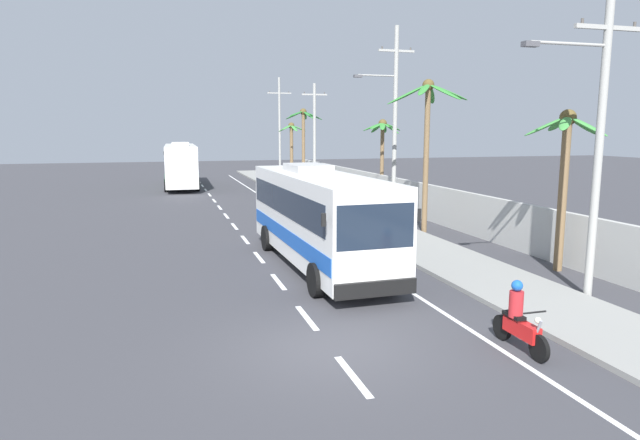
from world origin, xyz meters
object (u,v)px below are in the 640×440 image
(utility_pole_nearest, at_px, (598,128))
(palm_second, at_px, (382,140))
(motorcycle_beside_bus, at_px, (519,322))
(palm_nearest, at_px, (303,131))
(coach_bus_foreground, at_px, (318,215))
(coach_bus_far_lane, at_px, (181,164))
(utility_pole_distant, at_px, (280,126))
(utility_pole_mid, at_px, (394,119))
(palm_fourth, at_px, (427,118))
(utility_pole_far, at_px, (314,136))
(pedestrian_near_kerb, at_px, (370,204))
(palm_third, at_px, (565,159))
(palm_farthest, at_px, (291,142))

(utility_pole_nearest, bearing_deg, palm_second, 84.04)
(motorcycle_beside_bus, distance_m, palm_nearest, 36.44)
(coach_bus_foreground, relative_size, motorcycle_beside_bus, 5.47)
(coach_bus_far_lane, xyz_separation_m, utility_pole_distant, (10.63, 8.68, 3.37))
(motorcycle_beside_bus, distance_m, utility_pole_distant, 48.55)
(motorcycle_beside_bus, bearing_deg, utility_pole_mid, 75.49)
(utility_pole_mid, distance_m, palm_fourth, 3.96)
(utility_pole_distant, bearing_deg, palm_fourth, -90.12)
(utility_pole_far, xyz_separation_m, palm_second, (2.28, -8.66, -0.22))
(motorcycle_beside_bus, bearing_deg, coach_bus_foreground, 103.97)
(utility_pole_far, relative_size, utility_pole_distant, 0.83)
(pedestrian_near_kerb, distance_m, palm_third, 12.38)
(pedestrian_near_kerb, height_order, palm_second, palm_second)
(motorcycle_beside_bus, relative_size, utility_pole_distant, 0.19)
(coach_bus_far_lane, xyz_separation_m, utility_pole_mid, (10.58, -21.44, 3.47))
(utility_pole_nearest, xyz_separation_m, utility_pole_mid, (0.25, 15.06, 0.53))
(coach_bus_far_lane, xyz_separation_m, palm_second, (12.57, -15.04, 2.24))
(palm_farthest, bearing_deg, palm_nearest, -88.03)
(utility_pole_far, bearing_deg, palm_nearest, 93.28)
(coach_bus_foreground, relative_size, palm_farthest, 1.90)
(palm_third, bearing_deg, utility_pole_nearest, -115.68)
(palm_second, xyz_separation_m, palm_third, (-0.85, -18.56, -0.34))
(coach_bus_foreground, relative_size, palm_third, 1.90)
(coach_bus_foreground, height_order, utility_pole_distant, utility_pole_distant)
(palm_farthest, bearing_deg, utility_pole_nearest, -89.47)
(coach_bus_far_lane, distance_m, utility_pole_mid, 24.16)
(palm_second, bearing_deg, palm_third, -92.61)
(palm_third, xyz_separation_m, palm_farthest, (-1.74, 34.06, -0.05))
(utility_pole_nearest, distance_m, palm_nearest, 33.04)
(coach_bus_foreground, bearing_deg, motorcycle_beside_bus, -76.03)
(palm_fourth, bearing_deg, palm_farthest, 91.27)
(pedestrian_near_kerb, relative_size, palm_second, 0.28)
(utility_pole_mid, height_order, palm_nearest, utility_pole_mid)
(utility_pole_mid, xyz_separation_m, palm_nearest, (-0.46, 17.98, -0.66))
(utility_pole_nearest, height_order, palm_third, utility_pole_nearest)
(pedestrian_near_kerb, bearing_deg, utility_pole_far, -106.35)
(palm_third, bearing_deg, palm_nearest, 93.04)
(utility_pole_nearest, height_order, palm_farthest, utility_pole_nearest)
(motorcycle_beside_bus, height_order, palm_second, palm_second)
(motorcycle_beside_bus, bearing_deg, utility_pole_far, 82.48)
(coach_bus_far_lane, bearing_deg, utility_pole_mid, -63.74)
(utility_pole_distant, height_order, palm_nearest, utility_pole_distant)
(utility_pole_mid, xyz_separation_m, palm_second, (1.99, 6.40, -1.23))
(motorcycle_beside_bus, relative_size, palm_nearest, 0.29)
(pedestrian_near_kerb, distance_m, palm_second, 8.36)
(palm_third, height_order, palm_fourth, palm_fourth)
(utility_pole_nearest, relative_size, palm_second, 1.65)
(utility_pole_mid, bearing_deg, utility_pole_nearest, -90.96)
(palm_fourth, bearing_deg, utility_pole_nearest, -91.20)
(utility_pole_mid, bearing_deg, pedestrian_near_kerb, -163.97)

